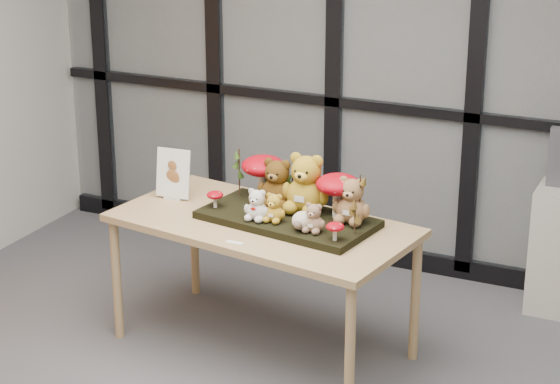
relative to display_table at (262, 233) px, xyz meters
The scene contains 22 objects.
room_shell 1.53m from the display_table, 75.09° to the right, with size 5.00×5.00×5.00m.
glass_partition 1.58m from the display_table, 77.69° to the left, with size 4.90×0.06×2.78m.
display_table is the anchor object (origin of this frame).
diorama_tray 0.16m from the display_table, 17.72° to the left, with size 0.90×0.45×0.04m, color black.
bear_pooh_yellow 0.37m from the display_table, 38.45° to the left, with size 0.27×0.24×0.35m, color #B18A1F, non-canonical shape.
bear_brown_medium 0.29m from the display_table, 84.85° to the left, with size 0.22×0.20×0.29m, color #4E310E, non-canonical shape.
bear_tan_back 0.53m from the display_table, 11.75° to the left, with size 0.20×0.18×0.27m, color olive, non-canonical shape.
bear_small_yellow 0.22m from the display_table, 31.68° to the right, with size 0.13×0.12×0.17m, color #BE9022, non-canonical shape.
bear_white_bow 0.21m from the display_table, 84.97° to the right, with size 0.14×0.13×0.18m, color white, non-canonical shape.
bear_beige_small 0.40m from the display_table, 17.44° to the right, with size 0.13×0.11×0.17m, color #906E50, non-canonical shape.
plush_cream_hedgehog 0.33m from the display_table, 20.67° to the right, with size 0.08×0.07×0.10m, color beige, non-canonical shape.
mushroom_back_left 0.35m from the display_table, 114.78° to the left, with size 0.24×0.24×0.26m, color #9A0410, non-canonical shape.
mushroom_back_right 0.45m from the display_table, 19.91° to the left, with size 0.23×0.23×0.26m, color #9A0410, non-canonical shape.
mushroom_front_left 0.32m from the display_table, behind, with size 0.09×0.09×0.10m, color #9A0410, non-canonical shape.
mushroom_front_right 0.53m from the display_table, 19.34° to the right, with size 0.09×0.09×0.10m, color #9A0410, non-canonical shape.
sprig_green_far_left 0.40m from the display_table, 138.32° to the left, with size 0.05×0.05×0.27m, color black, non-canonical shape.
sprig_green_mid_left 0.34m from the display_table, 108.00° to the left, with size 0.05×0.05×0.23m, color black, non-canonical shape.
sprig_dry_far_right 0.57m from the display_table, ahead, with size 0.05×0.05×0.27m, color brown, non-canonical shape.
sprig_dry_mid_right 0.57m from the display_table, ahead, with size 0.05×0.05×0.18m, color brown, non-canonical shape.
sprig_green_centre 0.31m from the display_table, 73.16° to the left, with size 0.05×0.05×0.20m, color black, non-canonical shape.
sign_holder 0.64m from the display_table, 169.43° to the left, with size 0.20×0.07×0.28m.
label_card 0.33m from the display_table, 89.97° to the right, with size 0.09×0.03×0.00m, color white.
Camera 1 is at (1.86, -3.33, 2.66)m, focal length 65.00 mm.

